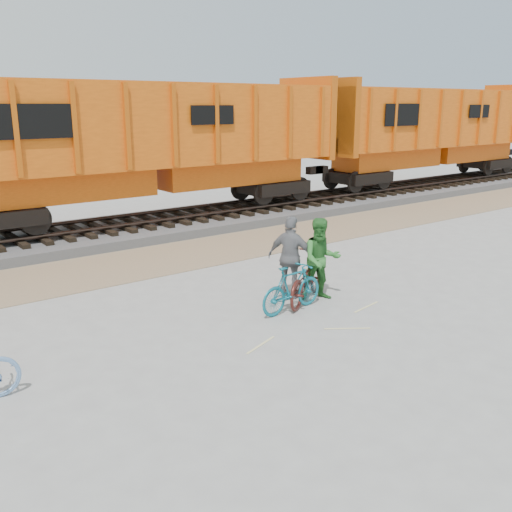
% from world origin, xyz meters
% --- Properties ---
extents(ground, '(120.00, 120.00, 0.00)m').
position_xyz_m(ground, '(0.00, 0.00, 0.00)').
color(ground, '#9E9E99').
rests_on(ground, ground).
extents(gravel_strip, '(120.00, 3.00, 0.02)m').
position_xyz_m(gravel_strip, '(0.00, 5.50, 0.01)').
color(gravel_strip, tan).
rests_on(gravel_strip, ground).
extents(ballast_bed, '(120.00, 4.00, 0.30)m').
position_xyz_m(ballast_bed, '(0.00, 9.00, 0.15)').
color(ballast_bed, slate).
rests_on(ballast_bed, ground).
extents(track, '(120.00, 2.60, 0.24)m').
position_xyz_m(track, '(0.00, 9.00, 0.47)').
color(track, black).
rests_on(track, ballast_bed).
extents(hopper_car_center, '(14.00, 3.13, 4.65)m').
position_xyz_m(hopper_car_center, '(2.01, 9.00, 3.01)').
color(hopper_car_center, black).
rests_on(hopper_car_center, track).
extents(hopper_car_right, '(14.00, 3.13, 4.65)m').
position_xyz_m(hopper_car_right, '(17.01, 9.00, 3.01)').
color(hopper_car_right, black).
rests_on(hopper_car_right, track).
extents(bicycle_teal, '(1.69, 0.60, 1.00)m').
position_xyz_m(bicycle_teal, '(0.58, 0.19, 0.50)').
color(bicycle_teal, '#126A7D').
rests_on(bicycle_teal, ground).
extents(bicycle_maroon, '(2.08, 1.59, 1.05)m').
position_xyz_m(bicycle_maroon, '(1.23, 0.47, 0.53)').
color(bicycle_maroon, '#471A15').
rests_on(bicycle_maroon, ground).
extents(person_man, '(1.09, 1.00, 1.82)m').
position_xyz_m(person_man, '(1.58, 0.39, 0.91)').
color(person_man, '#2D702C').
rests_on(person_man, ground).
extents(person_woman, '(0.90, 1.16, 1.84)m').
position_xyz_m(person_woman, '(1.13, 0.87, 0.92)').
color(person_woman, slate).
rests_on(person_woman, ground).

